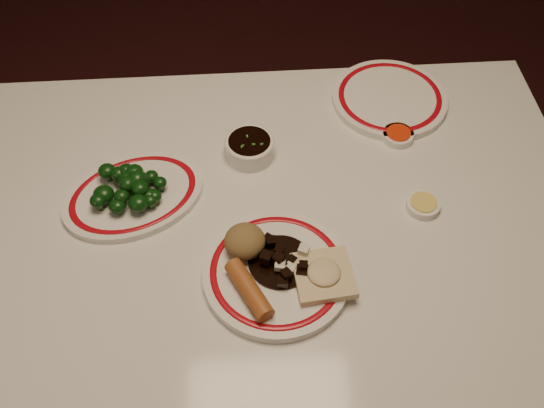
{
  "coord_description": "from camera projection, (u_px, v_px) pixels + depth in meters",
  "views": [
    {
      "loc": [
        -0.05,
        -0.65,
        1.65
      ],
      "look_at": [
        -0.0,
        0.02,
        0.8
      ],
      "focal_mm": 40.0,
      "sensor_mm": 36.0,
      "label": 1
    }
  ],
  "objects": [
    {
      "name": "ground",
      "position": [
        273.0,
        386.0,
        1.7
      ],
      "size": [
        7.0,
        7.0,
        0.0
      ],
      "primitive_type": "plane",
      "color": "black",
      "rests_on": "ground"
    },
    {
      "name": "far_plate",
      "position": [
        389.0,
        98.0,
        1.32
      ],
      "size": [
        0.31,
        0.31,
        0.02
      ],
      "color": "white",
      "rests_on": "dining_table"
    },
    {
      "name": "sweet_sour_dish",
      "position": [
        398.0,
        136.0,
        1.25
      ],
      "size": [
        0.06,
        0.06,
        0.02
      ],
      "color": "white",
      "rests_on": "dining_table"
    },
    {
      "name": "spring_roll",
      "position": [
        249.0,
        289.0,
        1.0
      ],
      "size": [
        0.08,
        0.12,
        0.03
      ],
      "primitive_type": "cylinder",
      "rotation": [
        1.57,
        0.0,
        0.47
      ],
      "color": "#A55A28",
      "rests_on": "main_plate"
    },
    {
      "name": "main_plate",
      "position": [
        277.0,
        273.0,
        1.05
      ],
      "size": [
        0.31,
        0.31,
        0.02
      ],
      "color": "white",
      "rests_on": "dining_table"
    },
    {
      "name": "rice_mound",
      "position": [
        245.0,
        241.0,
        1.05
      ],
      "size": [
        0.07,
        0.07,
        0.05
      ],
      "primitive_type": "ellipsoid",
      "color": "olive",
      "rests_on": "main_plate"
    },
    {
      "name": "broccoli_pile",
      "position": [
        130.0,
        186.0,
        1.13
      ],
      "size": [
        0.14,
        0.12,
        0.05
      ],
      "color": "#23471C",
      "rests_on": "broccoli_plate"
    },
    {
      "name": "fried_wonton",
      "position": [
        324.0,
        275.0,
        1.02
      ],
      "size": [
        0.11,
        0.11,
        0.03
      ],
      "color": "beige",
      "rests_on": "main_plate"
    },
    {
      "name": "soy_bowl",
      "position": [
        250.0,
        148.0,
        1.21
      ],
      "size": [
        0.1,
        0.1,
        0.04
      ],
      "color": "white",
      "rests_on": "dining_table"
    },
    {
      "name": "mustard_dish",
      "position": [
        423.0,
        205.0,
        1.14
      ],
      "size": [
        0.06,
        0.06,
        0.02
      ],
      "color": "white",
      "rests_on": "dining_table"
    },
    {
      "name": "stirfry_heap",
      "position": [
        281.0,
        261.0,
        1.04
      ],
      "size": [
        0.11,
        0.11,
        0.03
      ],
      "color": "black",
      "rests_on": "main_plate"
    },
    {
      "name": "broccoli_plate",
      "position": [
        134.0,
        195.0,
        1.15
      ],
      "size": [
        0.33,
        0.31,
        0.02
      ],
      "color": "white",
      "rests_on": "dining_table"
    },
    {
      "name": "dining_table",
      "position": [
        274.0,
        257.0,
        1.19
      ],
      "size": [
        1.2,
        0.9,
        0.75
      ],
      "color": "silver",
      "rests_on": "ground"
    }
  ]
}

